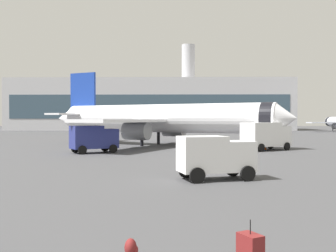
# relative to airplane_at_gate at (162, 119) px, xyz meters

# --- Properties ---
(airplane_at_gate) EXTENTS (33.81, 31.07, 10.50)m
(airplane_at_gate) POSITION_rel_airplane_at_gate_xyz_m (0.00, 0.00, 0.00)
(airplane_at_gate) COLOR white
(airplane_at_gate) RESTS_ON ground
(service_truck) EXTENTS (5.24, 4.40, 2.90)m
(service_truck) POSITION_rel_airplane_at_gate_xyz_m (-6.86, -11.87, -2.05)
(service_truck) COLOR navy
(service_truck) RESTS_ON ground
(fuel_truck) EXTENTS (6.31, 5.37, 3.20)m
(fuel_truck) POSITION_rel_airplane_at_gate_xyz_m (12.22, -7.96, -1.88)
(fuel_truck) COLOR white
(fuel_truck) RESTS_ON ground
(cargo_van) EXTENTS (4.78, 3.33, 2.60)m
(cargo_van) POSITION_rel_airplane_at_gate_xyz_m (4.20, -30.30, -2.21)
(cargo_van) COLOR white
(cargo_van) RESTS_ON ground
(safety_cone_near) EXTENTS (0.44, 0.44, 0.77)m
(safety_cone_near) POSITION_rel_airplane_at_gate_xyz_m (6.68, 2.68, -3.27)
(safety_cone_near) COLOR #F2590C
(safety_cone_near) RESTS_ON ground
(safety_cone_mid) EXTENTS (0.44, 0.44, 0.82)m
(safety_cone_mid) POSITION_rel_airplane_at_gate_xyz_m (-6.81, -1.01, -3.25)
(safety_cone_mid) COLOR #F2590C
(safety_cone_mid) RESTS_ON ground
(safety_cone_far) EXTENTS (0.44, 0.44, 0.61)m
(safety_cone_far) POSITION_rel_airplane_at_gate_xyz_m (12.36, -6.93, -3.36)
(safety_cone_far) COLOR #F2590C
(safety_cone_far) RESTS_ON ground
(safety_cone_outer) EXTENTS (0.44, 0.44, 0.71)m
(safety_cone_outer) POSITION_rel_airplane_at_gate_xyz_m (8.90, -10.81, -3.31)
(safety_cone_outer) COLOR #F2590C
(safety_cone_outer) RESTS_ON ground
(rolling_suitcase) EXTENTS (0.66, 0.75, 1.10)m
(rolling_suitcase) POSITION_rel_airplane_at_gate_xyz_m (3.72, -43.99, -3.27)
(rolling_suitcase) COLOR maroon
(rolling_suitcase) RESTS_ON ground
(traveller_backpack) EXTENTS (0.36, 0.40, 0.48)m
(traveller_backpack) POSITION_rel_airplane_at_gate_xyz_m (0.70, -43.56, -3.42)
(traveller_backpack) COLOR maroon
(traveller_backpack) RESTS_ON ground
(terminal_building) EXTENTS (90.81, 23.68, 28.45)m
(terminal_building) POSITION_rel_airplane_at_gate_xyz_m (-6.33, 79.80, 4.66)
(terminal_building) COLOR #B2B2B7
(terminal_building) RESTS_ON ground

